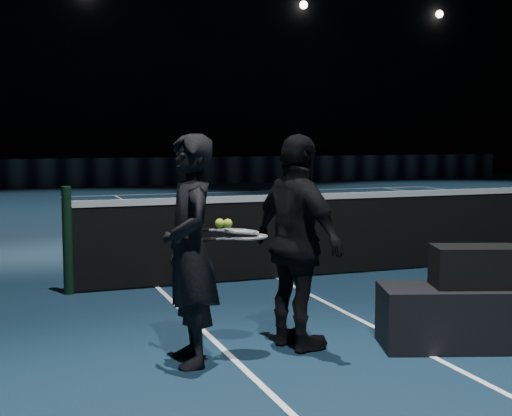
{
  "coord_description": "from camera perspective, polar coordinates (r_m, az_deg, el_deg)",
  "views": [
    {
      "loc": [
        -7.04,
        -7.34,
        1.61
      ],
      "look_at": [
        -5.29,
        -2.54,
        1.09
      ],
      "focal_mm": 50.0,
      "sensor_mm": 36.0,
      "label": 1
    }
  ],
  "objects": [
    {
      "name": "sponsor_backdrop",
      "position": [
        23.93,
        -2.84,
        3.04
      ],
      "size": [
        22.0,
        0.15,
        0.9
      ],
      "primitive_type": "cube",
      "color": "black",
      "rests_on": "floor"
    },
    {
      "name": "racket_upper",
      "position": [
        5.16,
        -1.28,
        -1.88
      ],
      "size": [
        0.7,
        0.32,
        0.1
      ],
      "primitive_type": null,
      "rotation": [
        0.0,
        0.1,
        0.15
      ],
      "color": "black",
      "rests_on": "player_b"
    },
    {
      "name": "racket_lower",
      "position": [
        5.15,
        -0.59,
        -2.33
      ],
      "size": [
        0.7,
        0.27,
        0.03
      ],
      "primitive_type": null,
      "rotation": [
        0.0,
        0.0,
        0.08
      ],
      "color": "black",
      "rests_on": "player_a"
    },
    {
      "name": "player_bench",
      "position": [
        5.75,
        17.69,
        -8.27
      ],
      "size": [
        1.64,
        0.98,
        0.47
      ],
      "primitive_type": "cube",
      "rotation": [
        0.0,
        0.0,
        -0.32
      ],
      "color": "black",
      "rests_on": "floor"
    },
    {
      "name": "player_a",
      "position": [
        5.0,
        -5.32,
        -3.39
      ],
      "size": [
        0.41,
        0.6,
        1.62
      ],
      "primitive_type": "imported",
      "rotation": [
        0.0,
        0.0,
        -1.6
      ],
      "color": "black",
      "rests_on": "floor"
    },
    {
      "name": "bag_signature",
      "position": [
        5.54,
        18.88,
        -4.74
      ],
      "size": [
        0.34,
        0.12,
        0.1
      ],
      "primitive_type": "cube",
      "rotation": [
        0.0,
        0.0,
        -0.32
      ],
      "color": "white",
      "rests_on": "racket_bag"
    },
    {
      "name": "player_b",
      "position": [
        5.33,
        3.35,
        -2.79
      ],
      "size": [
        0.63,
        1.02,
        1.62
      ],
      "primitive_type": "imported",
      "rotation": [
        0.0,
        0.0,
        1.84
      ],
      "color": "black",
      "rests_on": "floor"
    },
    {
      "name": "tennis_balls",
      "position": [
        5.06,
        -2.63,
        -1.05
      ],
      "size": [
        0.12,
        0.1,
        0.12
      ],
      "primitive_type": null,
      "color": "#A5CA2A",
      "rests_on": "racket_upper"
    },
    {
      "name": "net_post_left",
      "position": [
        7.45,
        -14.85,
        -2.53
      ],
      "size": [
        0.1,
        0.1,
        1.1
      ],
      "primitive_type": "cylinder",
      "color": "black",
      "rests_on": "floor"
    },
    {
      "name": "racket_bag",
      "position": [
        5.67,
        17.81,
        -4.47
      ],
      "size": [
        0.84,
        0.56,
        0.31
      ],
      "primitive_type": "cube",
      "rotation": [
        0.0,
        0.0,
        -0.32
      ],
      "color": "black",
      "rests_on": "player_bench"
    },
    {
      "name": "wall_back",
      "position": [
        26.52,
        -4.52,
        13.15
      ],
      "size": [
        30.0,
        0.0,
        30.0
      ],
      "primitive_type": "plane",
      "rotation": [
        1.57,
        0.0,
        0.0
      ],
      "color": "black",
      "rests_on": "ground"
    }
  ]
}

